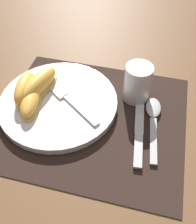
% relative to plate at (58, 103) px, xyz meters
% --- Properties ---
extents(ground_plane, '(3.00, 3.00, 0.00)m').
position_rel_plate_xyz_m(ground_plane, '(0.08, -0.02, -0.01)').
color(ground_plane, brown).
extents(placemat, '(0.41, 0.35, 0.00)m').
position_rel_plate_xyz_m(placemat, '(0.08, -0.02, -0.01)').
color(placemat, black).
rests_on(placemat, ground_plane).
extents(plate, '(0.27, 0.27, 0.02)m').
position_rel_plate_xyz_m(plate, '(0.00, 0.00, 0.00)').
color(plate, white).
rests_on(plate, placemat).
extents(juice_glass, '(0.06, 0.06, 0.09)m').
position_rel_plate_xyz_m(juice_glass, '(0.17, 0.07, 0.03)').
color(juice_glass, silver).
rests_on(juice_glass, placemat).
extents(knife, '(0.04, 0.20, 0.01)m').
position_rel_plate_xyz_m(knife, '(0.19, -0.02, -0.01)').
color(knife, '#BCBCC1').
rests_on(knife, placemat).
extents(spoon, '(0.04, 0.18, 0.01)m').
position_rel_plate_xyz_m(spoon, '(0.21, 0.02, -0.00)').
color(spoon, '#BCBCC1').
rests_on(spoon, placemat).
extents(fork, '(0.16, 0.12, 0.00)m').
position_rel_plate_xyz_m(fork, '(0.02, 0.01, 0.01)').
color(fork, '#BCBCC1').
rests_on(fork, plate).
extents(citrus_wedge_0, '(0.08, 0.14, 0.04)m').
position_rel_plate_xyz_m(citrus_wedge_0, '(-0.05, 0.02, 0.03)').
color(citrus_wedge_0, '#F4DB84').
rests_on(citrus_wedge_0, plate).
extents(citrus_wedge_1, '(0.06, 0.11, 0.04)m').
position_rel_plate_xyz_m(citrus_wedge_1, '(-0.08, -0.00, 0.03)').
color(citrus_wedge_1, '#F4DB84').
rests_on(citrus_wedge_1, plate).
extents(citrus_wedge_2, '(0.08, 0.14, 0.03)m').
position_rel_plate_xyz_m(citrus_wedge_2, '(-0.06, -0.02, 0.02)').
color(citrus_wedge_2, '#F4DB84').
rests_on(citrus_wedge_2, plate).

